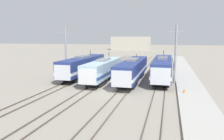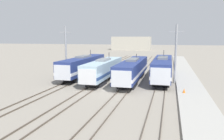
{
  "view_description": "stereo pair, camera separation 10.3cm",
  "coord_description": "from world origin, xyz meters",
  "px_view_note": "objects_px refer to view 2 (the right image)",
  "views": [
    {
      "loc": [
        8.73,
        -29.95,
        7.71
      ],
      "look_at": [
        -0.08,
        3.48,
        2.52
      ],
      "focal_mm": 35.0,
      "sensor_mm": 36.0,
      "label": 1
    },
    {
      "loc": [
        8.83,
        -29.92,
        7.71
      ],
      "look_at": [
        -0.08,
        3.48,
        2.52
      ],
      "focal_mm": 35.0,
      "sensor_mm": 36.0,
      "label": 2
    }
  ],
  "objects_px": {
    "locomotive_far_left": "(83,66)",
    "locomotive_far_right": "(163,68)",
    "locomotive_center_right": "(132,70)",
    "catenary_tower_right": "(176,53)",
    "locomotive_center_left": "(103,70)",
    "catenary_tower_left": "(66,51)",
    "traffic_cone": "(184,91)"
  },
  "relations": [
    {
      "from": "locomotive_far_right",
      "to": "traffic_cone",
      "type": "distance_m",
      "value": 10.47
    },
    {
      "from": "locomotive_center_right",
      "to": "catenary_tower_right",
      "type": "relative_size",
      "value": 1.93
    },
    {
      "from": "traffic_cone",
      "to": "catenary_tower_left",
      "type": "bearing_deg",
      "value": 160.16
    },
    {
      "from": "locomotive_center_left",
      "to": "catenary_tower_right",
      "type": "relative_size",
      "value": 1.65
    },
    {
      "from": "locomotive_far_left",
      "to": "catenary_tower_left",
      "type": "relative_size",
      "value": 1.82
    },
    {
      "from": "locomotive_center_right",
      "to": "locomotive_center_left",
      "type": "bearing_deg",
      "value": -168.14
    },
    {
      "from": "locomotive_center_right",
      "to": "locomotive_far_right",
      "type": "height_order",
      "value": "locomotive_far_right"
    },
    {
      "from": "locomotive_far_left",
      "to": "locomotive_center_left",
      "type": "relative_size",
      "value": 1.11
    },
    {
      "from": "locomotive_center_left",
      "to": "traffic_cone",
      "type": "bearing_deg",
      "value": -24.86
    },
    {
      "from": "locomotive_center_left",
      "to": "catenary_tower_left",
      "type": "xyz_separation_m",
      "value": [
        -7.75,
        1.42,
        3.03
      ]
    },
    {
      "from": "locomotive_far_left",
      "to": "locomotive_center_right",
      "type": "distance_m",
      "value": 10.34
    },
    {
      "from": "catenary_tower_right",
      "to": "traffic_cone",
      "type": "relative_size",
      "value": 16.83
    },
    {
      "from": "catenary_tower_left",
      "to": "traffic_cone",
      "type": "xyz_separation_m",
      "value": [
        21.12,
        -7.62,
        -4.47
      ]
    },
    {
      "from": "locomotive_center_right",
      "to": "catenary_tower_right",
      "type": "height_order",
      "value": "catenary_tower_right"
    },
    {
      "from": "locomotive_far_left",
      "to": "locomotive_far_right",
      "type": "distance_m",
      "value": 15.22
    },
    {
      "from": "locomotive_center_left",
      "to": "locomotive_far_right",
      "type": "relative_size",
      "value": 0.89
    },
    {
      "from": "locomotive_center_left",
      "to": "catenary_tower_left",
      "type": "bearing_deg",
      "value": 169.59
    },
    {
      "from": "locomotive_center_left",
      "to": "locomotive_center_right",
      "type": "relative_size",
      "value": 0.86
    },
    {
      "from": "traffic_cone",
      "to": "catenary_tower_right",
      "type": "bearing_deg",
      "value": 98.28
    },
    {
      "from": "catenary_tower_left",
      "to": "traffic_cone",
      "type": "distance_m",
      "value": 22.89
    },
    {
      "from": "locomotive_far_left",
      "to": "catenary_tower_right",
      "type": "xyz_separation_m",
      "value": [
        17.33,
        -1.66,
        2.93
      ]
    },
    {
      "from": "locomotive_center_left",
      "to": "traffic_cone",
      "type": "distance_m",
      "value": 14.81
    },
    {
      "from": "locomotive_far_right",
      "to": "catenary_tower_left",
      "type": "relative_size",
      "value": 1.86
    },
    {
      "from": "traffic_cone",
      "to": "locomotive_far_left",
      "type": "bearing_deg",
      "value": 153.3
    },
    {
      "from": "locomotive_center_left",
      "to": "catenary_tower_left",
      "type": "height_order",
      "value": "catenary_tower_left"
    },
    {
      "from": "locomotive_far_right",
      "to": "catenary_tower_right",
      "type": "relative_size",
      "value": 1.86
    },
    {
      "from": "locomotive_center_right",
      "to": "catenary_tower_right",
      "type": "xyz_separation_m",
      "value": [
        7.19,
        0.36,
        3.0
      ]
    },
    {
      "from": "locomotive_far_right",
      "to": "traffic_cone",
      "type": "xyz_separation_m",
      "value": [
        3.23,
        -9.84,
        -1.57
      ]
    },
    {
      "from": "locomotive_far_left",
      "to": "locomotive_center_left",
      "type": "bearing_deg",
      "value": -31.27
    },
    {
      "from": "locomotive_far_right",
      "to": "locomotive_center_right",
      "type": "bearing_deg",
      "value": -153.08
    },
    {
      "from": "catenary_tower_left",
      "to": "catenary_tower_right",
      "type": "height_order",
      "value": "same"
    },
    {
      "from": "catenary_tower_left",
      "to": "catenary_tower_right",
      "type": "bearing_deg",
      "value": 0.0
    }
  ]
}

